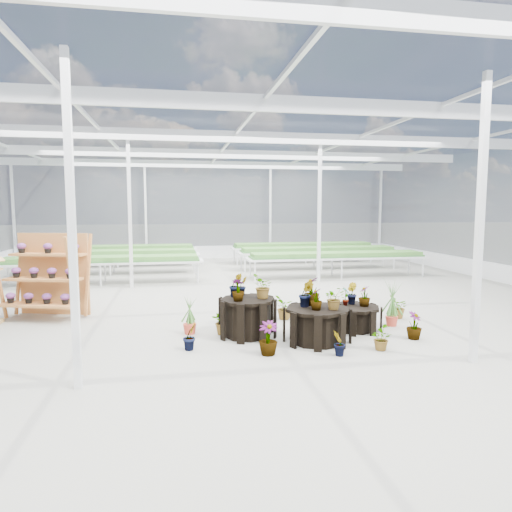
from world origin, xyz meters
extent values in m
plane|color=gray|center=(0.00, 0.00, 0.00)|extent=(24.00, 24.00, 0.00)
cylinder|color=black|center=(-0.32, -1.90, 0.37)|extent=(1.41, 1.41, 0.74)
cylinder|color=black|center=(0.88, -2.50, 0.32)|extent=(1.50, 1.50, 0.64)
cylinder|color=black|center=(1.88, -1.80, 0.24)|extent=(1.38, 1.38, 0.48)
imported|color=#427631|center=(-0.51, -1.70, 0.97)|extent=(0.30, 0.26, 0.47)
imported|color=#427631|center=(-0.03, -1.95, 0.97)|extent=(0.49, 0.52, 0.47)
imported|color=#427631|center=(-0.36, -1.54, 0.92)|extent=(0.26, 0.25, 0.38)
imported|color=#427631|center=(-0.52, -2.09, 0.95)|extent=(0.31, 0.31, 0.43)
imported|color=#427631|center=(0.70, -2.38, 0.89)|extent=(0.32, 0.28, 0.50)
imported|color=#427631|center=(1.15, -2.65, 0.84)|extent=(0.44, 0.40, 0.41)
imported|color=#427631|center=(0.86, -2.23, 0.90)|extent=(0.42, 0.42, 0.53)
imported|color=#427631|center=(0.81, -2.65, 0.83)|extent=(0.31, 0.31, 0.39)
imported|color=#427631|center=(1.73, -1.70, 0.68)|extent=(0.23, 0.25, 0.40)
imported|color=#427631|center=(2.08, -1.84, 0.69)|extent=(0.29, 0.29, 0.42)
imported|color=#427631|center=(1.91, -1.57, 0.70)|extent=(0.21, 0.25, 0.45)
imported|color=#427631|center=(-1.43, -2.56, 0.24)|extent=(0.34, 0.34, 0.49)
imported|color=#427631|center=(-0.76, -1.67, 0.26)|extent=(0.62, 0.62, 0.52)
imported|color=#427631|center=(-0.15, -3.07, 0.28)|extent=(0.39, 0.39, 0.57)
imported|color=#427631|center=(1.00, -3.35, 0.22)|extent=(0.29, 0.31, 0.44)
imported|color=#427631|center=(1.82, -3.14, 0.21)|extent=(0.36, 0.41, 0.42)
imported|color=#427631|center=(2.74, -2.64, 0.26)|extent=(0.41, 0.41, 0.52)
imported|color=#427631|center=(3.22, -1.10, 0.26)|extent=(0.49, 0.54, 0.51)
imported|color=#427631|center=(1.74, -1.07, 0.24)|extent=(0.29, 0.25, 0.48)
imported|color=#427631|center=(0.70, -0.75, 0.27)|extent=(0.49, 0.54, 0.54)
imported|color=#427631|center=(-0.44, -1.01, 0.31)|extent=(0.42, 0.42, 0.61)
camera|label=1|loc=(-1.66, -10.36, 2.46)|focal=32.00mm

